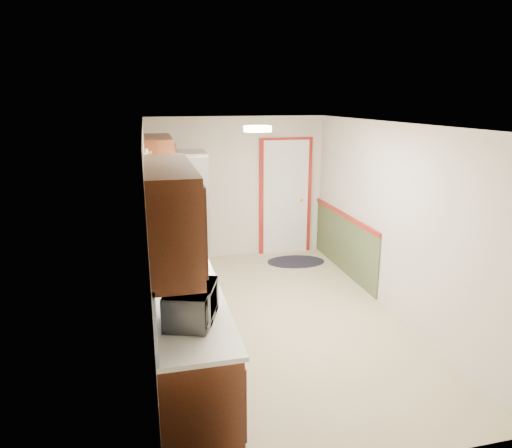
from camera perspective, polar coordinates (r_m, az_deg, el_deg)
room_shell at (r=5.45m, az=2.77°, el=-0.30°), size 3.20×5.20×2.52m
kitchen_run at (r=5.10m, az=-9.89°, el=-6.26°), size 0.63×4.00×2.20m
back_wall_trim at (r=7.86m, az=5.22°, el=2.19°), size 1.12×2.30×2.08m
ceiling_fixture at (r=4.98m, az=0.21°, el=11.82°), size 0.30×0.30×0.06m
microwave at (r=3.71m, az=-8.09°, el=-9.45°), size 0.44×0.59×0.35m
refrigerator at (r=7.01m, az=-9.34°, el=1.07°), size 0.83×0.82×1.93m
rug at (r=7.79m, az=5.01°, el=-4.70°), size 1.05×0.74×0.01m
cooktop at (r=6.04m, az=-10.20°, el=-1.42°), size 0.51×0.61×0.02m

